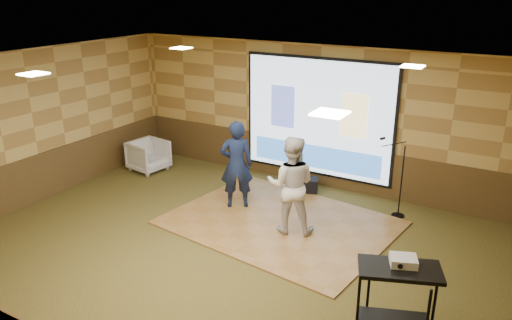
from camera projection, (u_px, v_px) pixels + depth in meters
The scene contains 17 objects.
ground at pixel (229, 254), 8.10m from camera, with size 9.00×9.00×0.00m, color #2B3216.
room_shell at pixel (227, 130), 7.40m from camera, with size 9.04×7.04×3.02m.
wainscot_back at pixel (316, 163), 10.78m from camera, with size 9.00×0.04×0.95m, color #4A3318.
wainscot_left at pixel (42, 176), 10.05m from camera, with size 0.04×7.00×0.95m, color #4A3318.
projector_screen at pixel (317, 119), 10.41m from camera, with size 3.32×0.06×2.52m.
downlight_nw at pixel (181, 48), 9.60m from camera, with size 0.32×0.32×0.02m, color #FFEEBF.
downlight_ne at pixel (413, 66), 7.53m from camera, with size 0.32×0.32×0.02m, color #FFEEBF.
downlight_sw at pixel (33, 74), 6.91m from camera, with size 0.32×0.32×0.02m, color #FFEEBF.
downlight_se at pixel (330, 113), 4.84m from camera, with size 0.32×0.32×0.02m, color #FFEEBF.
dance_floor at pixel (280, 222), 9.14m from camera, with size 3.87×2.95×0.03m, color olive.
player_left at pixel (236, 164), 9.51m from camera, with size 0.63×0.41×1.72m, color #131D3C.
player_right at pixel (291, 185), 8.53m from camera, with size 0.84×0.66×1.74m, color beige.
av_table at pixel (398, 289), 5.95m from camera, with size 0.96×0.51×1.01m.
projector at pixel (403, 261), 5.89m from camera, with size 0.31×0.26×0.10m, color silver.
mic_stand at pixel (397, 191), 9.29m from camera, with size 0.59×0.24×1.51m.
banquet_chair at pixel (149, 156), 11.60m from camera, with size 0.77×0.79×0.72m, color gray.
duffel_bag at pixel (306, 185), 10.45m from camera, with size 0.49×0.33×0.31m, color black.
Camera 1 is at (3.93, -5.94, 4.18)m, focal length 35.00 mm.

